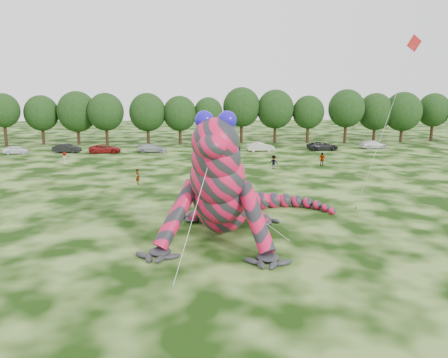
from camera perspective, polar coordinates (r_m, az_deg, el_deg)
ground at (r=26.45m, az=-0.33°, el=-10.99°), size 240.00×240.00×0.00m
inflatable_gecko at (r=31.48m, az=0.16°, el=1.22°), size 18.42×20.60×8.94m
flying_kite at (r=36.66m, az=23.10°, el=14.58°), size 3.30×3.46×14.35m
tree_3 at (r=88.50m, az=-26.78°, el=6.93°), size 5.81×5.23×9.44m
tree_4 at (r=87.90m, az=-22.68°, el=7.13°), size 6.22×5.60×9.06m
tree_5 at (r=85.74m, az=-18.60°, el=7.57°), size 7.16×6.44×9.80m
tree_6 at (r=82.80m, az=-15.14°, el=7.55°), size 6.52×5.86×9.49m
tree_7 at (r=81.79m, az=-9.94°, el=7.72°), size 6.68×6.01×9.48m
tree_8 at (r=81.59m, az=-5.79°, el=7.64°), size 6.14×5.53×8.94m
tree_9 at (r=81.95m, az=-2.05°, el=7.62°), size 5.27×4.74×8.68m
tree_10 at (r=83.55m, az=2.31°, el=8.32°), size 7.09×6.38×10.50m
tree_11 at (r=84.10m, az=6.71°, el=8.12°), size 7.01×6.31×10.07m
tree_12 at (r=85.05m, az=10.92°, el=7.66°), size 5.99×5.39×8.97m
tree_13 at (r=86.51m, az=15.65°, el=7.89°), size 6.83×6.15×10.13m
tree_14 at (r=90.29m, az=19.13°, el=7.59°), size 6.82×6.14×9.40m
tree_15 at (r=91.48m, az=22.28°, el=7.49°), size 7.17×6.45×9.63m
tree_16 at (r=96.13m, az=25.63°, el=7.30°), size 6.26×5.63×9.37m
car_0 at (r=77.04m, az=-25.54°, el=3.46°), size 4.03×2.07×1.31m
car_1 at (r=75.22m, az=-19.85°, el=3.79°), size 4.60×2.10×1.46m
car_2 at (r=73.03m, az=-15.27°, el=3.84°), size 5.27×2.85×1.40m
car_3 at (r=72.20m, az=-9.38°, el=3.99°), size 4.89×2.31×1.38m
car_4 at (r=72.99m, az=0.63°, el=4.22°), size 4.00×1.68×1.35m
car_5 at (r=72.81m, az=4.79°, el=4.22°), size 4.63×1.95×1.49m
car_6 at (r=75.61m, az=12.76°, el=4.23°), size 5.39×2.79×1.45m
car_7 at (r=80.18m, az=18.92°, el=4.29°), size 5.09×2.73×1.40m
spectator_4 at (r=62.91m, az=-20.08°, el=2.50°), size 1.02×0.82×1.80m
spectator_2 at (r=56.73m, az=6.51°, el=2.19°), size 1.31×1.06×1.78m
spectator_0 at (r=48.19m, az=-11.19°, el=0.31°), size 0.69×0.75×1.72m
spectator_3 at (r=59.83m, az=12.70°, el=2.50°), size 1.16×0.86×1.83m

